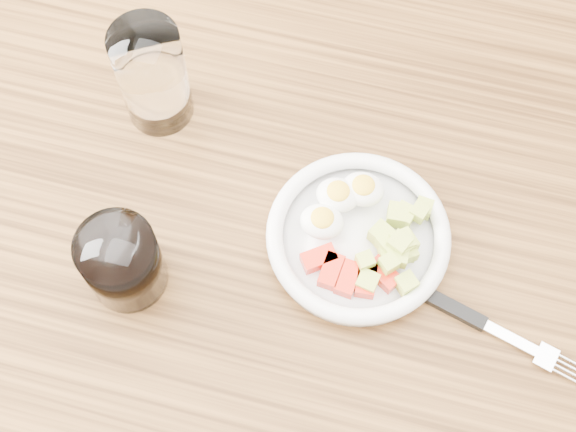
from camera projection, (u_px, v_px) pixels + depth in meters
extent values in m
plane|color=brown|center=(292.00, 385.00, 1.57)|extent=(4.00, 4.00, 0.00)
cube|color=brown|center=(295.00, 244.00, 0.88)|extent=(1.50, 0.90, 0.04)
cylinder|color=white|center=(357.00, 241.00, 0.85)|extent=(0.19, 0.19, 0.01)
torus|color=white|center=(358.00, 235.00, 0.84)|extent=(0.19, 0.19, 0.02)
cube|color=red|center=(319.00, 259.00, 0.83)|extent=(0.04, 0.04, 0.02)
cube|color=red|center=(331.00, 271.00, 0.82)|extent=(0.02, 0.04, 0.02)
cube|color=red|center=(348.00, 279.00, 0.82)|extent=(0.02, 0.04, 0.02)
cube|color=red|center=(366.00, 280.00, 0.82)|extent=(0.02, 0.04, 0.02)
cube|color=red|center=(383.00, 274.00, 0.82)|extent=(0.04, 0.04, 0.02)
ellipsoid|color=white|center=(338.00, 195.00, 0.85)|extent=(0.05, 0.04, 0.03)
ellipsoid|color=yellow|center=(338.00, 191.00, 0.84)|extent=(0.02, 0.02, 0.01)
ellipsoid|color=white|center=(363.00, 189.00, 0.85)|extent=(0.05, 0.04, 0.03)
ellipsoid|color=yellow|center=(364.00, 185.00, 0.84)|extent=(0.02, 0.02, 0.01)
ellipsoid|color=white|center=(322.00, 222.00, 0.84)|extent=(0.05, 0.04, 0.03)
ellipsoid|color=yellow|center=(322.00, 218.00, 0.83)|extent=(0.02, 0.02, 0.01)
cube|color=#C1C94D|center=(404.00, 215.00, 0.84)|extent=(0.02, 0.02, 0.02)
cube|color=#C1C94D|center=(365.00, 261.00, 0.82)|extent=(0.02, 0.02, 0.02)
cube|color=#C1C94D|center=(406.00, 244.00, 0.82)|extent=(0.03, 0.03, 0.02)
cube|color=#C1C94D|center=(399.00, 257.00, 0.82)|extent=(0.02, 0.02, 0.02)
cube|color=#C1C94D|center=(381.00, 234.00, 0.83)|extent=(0.03, 0.03, 0.02)
cube|color=#C1C94D|center=(406.00, 283.00, 0.81)|extent=(0.03, 0.03, 0.02)
cube|color=#C1C94D|center=(387.00, 251.00, 0.83)|extent=(0.02, 0.02, 0.02)
cube|color=#C1C94D|center=(423.00, 208.00, 0.85)|extent=(0.02, 0.02, 0.02)
cube|color=#C1C94D|center=(419.00, 212.00, 0.84)|extent=(0.02, 0.02, 0.02)
cube|color=#C1C94D|center=(389.00, 263.00, 0.81)|extent=(0.02, 0.02, 0.02)
cube|color=#C1C94D|center=(408.00, 253.00, 0.82)|extent=(0.02, 0.02, 0.02)
cube|color=#C1C94D|center=(367.00, 282.00, 0.82)|extent=(0.02, 0.02, 0.02)
cube|color=#C1C94D|center=(399.00, 244.00, 0.81)|extent=(0.03, 0.03, 0.02)
cube|color=#C1C94D|center=(402.00, 242.00, 0.82)|extent=(0.03, 0.03, 0.02)
cube|color=#C1C94D|center=(406.00, 250.00, 0.82)|extent=(0.02, 0.02, 0.02)
cube|color=#C1C94D|center=(397.00, 215.00, 0.84)|extent=(0.02, 0.02, 0.02)
cube|color=#C1C94D|center=(404.00, 248.00, 0.83)|extent=(0.02, 0.02, 0.02)
cube|color=#C1C94D|center=(389.00, 244.00, 0.82)|extent=(0.03, 0.03, 0.02)
cube|color=black|center=(438.00, 300.00, 0.83)|extent=(0.11, 0.04, 0.01)
cube|color=silver|center=(513.00, 340.00, 0.81)|extent=(0.06, 0.03, 0.00)
cube|color=silver|center=(546.00, 357.00, 0.80)|extent=(0.03, 0.03, 0.00)
cylinder|color=silver|center=(570.00, 379.00, 0.79)|extent=(0.04, 0.01, 0.00)
cylinder|color=silver|center=(572.00, 374.00, 0.80)|extent=(0.04, 0.01, 0.00)
cylinder|color=silver|center=(574.00, 369.00, 0.80)|extent=(0.04, 0.01, 0.00)
cylinder|color=silver|center=(576.00, 364.00, 0.80)|extent=(0.04, 0.01, 0.00)
cylinder|color=white|center=(152.00, 76.00, 0.86)|extent=(0.08, 0.08, 0.13)
cylinder|color=white|center=(122.00, 262.00, 0.80)|extent=(0.08, 0.08, 0.09)
cylinder|color=black|center=(123.00, 263.00, 0.80)|extent=(0.07, 0.07, 0.08)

